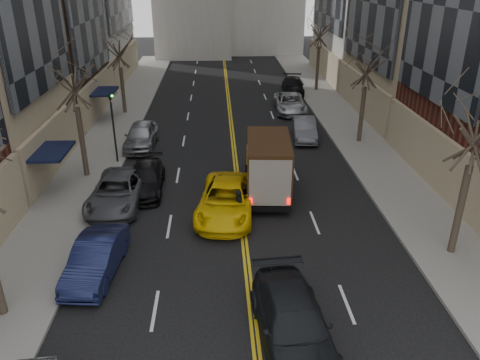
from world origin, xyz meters
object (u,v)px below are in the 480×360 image
at_px(ups_truck, 268,165).
at_px(observer_sedan, 293,323).
at_px(taxi, 227,200).
at_px(pedestrian, 239,206).

height_order(ups_truck, observer_sedan, ups_truck).
bearing_deg(ups_truck, taxi, -130.30).
bearing_deg(pedestrian, observer_sedan, 175.35).
xyz_separation_m(observer_sedan, taxi, (-1.93, 8.88, 0.01)).
relative_size(ups_truck, observer_sedan, 1.07).
bearing_deg(observer_sedan, taxi, 97.37).
xyz_separation_m(ups_truck, observer_sedan, (-0.35, -11.22, -0.83)).
bearing_deg(taxi, observer_sedan, -69.85).
height_order(observer_sedan, pedestrian, pedestrian).
relative_size(ups_truck, taxi, 1.04).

